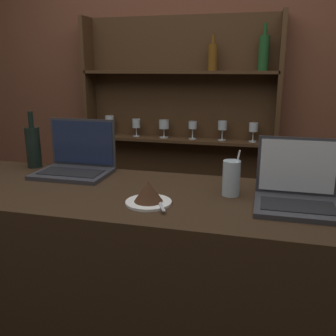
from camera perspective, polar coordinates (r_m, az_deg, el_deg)
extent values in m
cube|color=black|center=(1.77, -6.19, -19.94)|extent=(1.77, 0.62, 1.06)
cube|color=brown|center=(2.76, 3.36, 11.13)|extent=(7.00, 0.06, 2.70)
cube|color=#472D19|center=(2.94, -11.42, 3.06)|extent=(0.03, 0.18, 1.88)
cube|color=#472D19|center=(2.65, 15.88, 1.50)|extent=(0.03, 0.18, 1.88)
cube|color=#472D19|center=(2.79, 1.90, 2.74)|extent=(1.38, 0.02, 1.88)
cube|color=#472D19|center=(2.82, 1.47, -5.10)|extent=(1.34, 0.18, 0.02)
cube|color=#472D19|center=(2.70, 1.54, 4.34)|extent=(1.34, 0.18, 0.02)
cube|color=#472D19|center=(2.65, 1.61, 14.40)|extent=(1.34, 0.18, 0.02)
cylinder|color=silver|center=(2.86, -8.81, 5.04)|extent=(0.06, 0.06, 0.01)
cylinder|color=silver|center=(2.85, -8.84, 5.84)|extent=(0.01, 0.01, 0.08)
cylinder|color=silver|center=(2.84, -8.90, 7.25)|extent=(0.06, 0.06, 0.07)
cylinder|color=silver|center=(2.78, -4.82, 4.89)|extent=(0.05, 0.05, 0.01)
cylinder|color=silver|center=(2.77, -4.83, 5.55)|extent=(0.01, 0.01, 0.06)
cylinder|color=silver|center=(2.76, -4.86, 6.81)|extent=(0.06, 0.06, 0.06)
cylinder|color=silver|center=(2.72, -0.62, 4.71)|extent=(0.06, 0.06, 0.01)
cylinder|color=silver|center=(2.71, -0.62, 5.41)|extent=(0.01, 0.01, 0.06)
cylinder|color=silver|center=(2.70, -0.63, 6.70)|extent=(0.07, 0.07, 0.06)
cylinder|color=silver|center=(2.67, 3.74, 4.50)|extent=(0.05, 0.05, 0.01)
cylinder|color=silver|center=(2.67, 3.75, 5.29)|extent=(0.01, 0.01, 0.07)
cylinder|color=silver|center=(2.66, 3.78, 6.56)|extent=(0.06, 0.06, 0.05)
cylinder|color=silver|center=(2.64, 8.22, 4.26)|extent=(0.06, 0.06, 0.01)
cylinder|color=silver|center=(2.64, 8.25, 5.06)|extent=(0.01, 0.01, 0.07)
cylinder|color=silver|center=(2.63, 8.31, 6.47)|extent=(0.06, 0.06, 0.06)
cylinder|color=silver|center=(2.63, 12.78, 3.98)|extent=(0.05, 0.05, 0.01)
cylinder|color=silver|center=(2.62, 12.82, 4.75)|extent=(0.01, 0.01, 0.07)
cylinder|color=silver|center=(2.61, 12.90, 6.10)|extent=(0.06, 0.06, 0.06)
cylinder|color=brown|center=(2.61, 6.82, 16.39)|extent=(0.06, 0.06, 0.17)
cylinder|color=brown|center=(2.61, 6.90, 18.87)|extent=(0.02, 0.02, 0.06)
cylinder|color=#1E4C23|center=(2.58, 14.38, 16.58)|extent=(0.07, 0.07, 0.22)
cylinder|color=#1E4C23|center=(2.59, 14.60, 19.78)|extent=(0.02, 0.02, 0.07)
cube|color=#333338|center=(1.78, -14.35, -0.83)|extent=(0.33, 0.24, 0.02)
cube|color=black|center=(1.77, -14.55, -0.61)|extent=(0.28, 0.13, 0.00)
cube|color=#333338|center=(1.86, -12.85, 3.82)|extent=(0.33, 0.00, 0.23)
cube|color=#1E2847|center=(1.86, -12.88, 3.80)|extent=(0.31, 0.01, 0.21)
cube|color=#333338|center=(1.40, 19.06, -5.67)|extent=(0.29, 0.24, 0.02)
cube|color=black|center=(1.38, 19.13, -5.44)|extent=(0.25, 0.13, 0.00)
cube|color=#333338|center=(1.48, 19.12, 0.27)|extent=(0.29, 0.00, 0.22)
cube|color=silver|center=(1.47, 19.13, 0.24)|extent=(0.27, 0.01, 0.20)
cylinder|color=white|center=(1.38, -2.98, -5.26)|extent=(0.17, 0.17, 0.01)
cone|color=#422616|center=(1.36, -3.01, -3.50)|extent=(0.11, 0.11, 0.08)
cube|color=#B7B7BC|center=(1.35, -1.25, -5.32)|extent=(0.08, 0.16, 0.00)
cylinder|color=silver|center=(1.47, 9.62, -1.53)|extent=(0.07, 0.07, 0.14)
cylinder|color=white|center=(1.46, 10.12, -0.74)|extent=(0.04, 0.01, 0.18)
cylinder|color=black|center=(1.97, -19.83, 2.97)|extent=(0.07, 0.07, 0.20)
cylinder|color=black|center=(1.95, -20.19, 6.98)|extent=(0.02, 0.02, 0.08)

